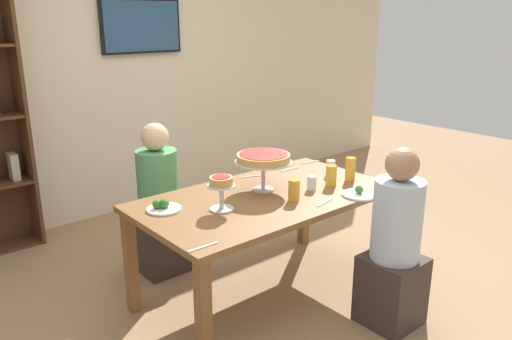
% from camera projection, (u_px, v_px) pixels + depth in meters
% --- Properties ---
extents(ground_plane, '(12.00, 12.00, 0.00)m').
position_uv_depth(ground_plane, '(265.00, 294.00, 3.53)').
color(ground_plane, '#9E7A56').
extents(rear_partition, '(8.00, 0.12, 2.80)m').
position_uv_depth(rear_partition, '(112.00, 69.00, 4.73)').
color(rear_partition, beige).
rests_on(rear_partition, ground_plane).
extents(dining_table, '(1.72, 0.94, 0.74)m').
position_uv_depth(dining_table, '(266.00, 207.00, 3.34)').
color(dining_table, brown).
rests_on(dining_table, ground_plane).
extents(television, '(0.81, 0.05, 0.50)m').
position_uv_depth(television, '(141.00, 26.00, 4.72)').
color(television, black).
extents(diner_far_left, '(0.34, 0.34, 1.15)m').
position_uv_depth(diner_far_left, '(159.00, 210.00, 3.74)').
color(diner_far_left, '#382D28').
rests_on(diner_far_left, ground_plane).
extents(diner_near_right, '(0.34, 0.34, 1.15)m').
position_uv_depth(diner_near_right, '(394.00, 251.00, 3.07)').
color(diner_near_right, '#382D28').
rests_on(diner_near_right, ground_plane).
extents(deep_dish_pizza_stand, '(0.39, 0.39, 0.26)m').
position_uv_depth(deep_dish_pizza_stand, '(263.00, 160.00, 3.35)').
color(deep_dish_pizza_stand, silver).
rests_on(deep_dish_pizza_stand, dining_table).
extents(personal_pizza_stand, '(0.17, 0.17, 0.22)m').
position_uv_depth(personal_pizza_stand, '(221.00, 187.00, 3.02)').
color(personal_pizza_stand, silver).
rests_on(personal_pizza_stand, dining_table).
extents(salad_plate_near_diner, '(0.22, 0.22, 0.07)m').
position_uv_depth(salad_plate_near_diner, '(359.00, 193.00, 3.30)').
color(salad_plate_near_diner, white).
rests_on(salad_plate_near_diner, dining_table).
extents(salad_plate_far_diner, '(0.21, 0.21, 0.07)m').
position_uv_depth(salad_plate_far_diner, '(163.00, 207.00, 3.05)').
color(salad_plate_far_diner, white).
rests_on(salad_plate_far_diner, dining_table).
extents(beer_glass_amber_tall, '(0.07, 0.07, 0.17)m').
position_uv_depth(beer_glass_amber_tall, '(350.00, 169.00, 3.59)').
color(beer_glass_amber_tall, gold).
rests_on(beer_glass_amber_tall, dining_table).
extents(beer_glass_amber_short, '(0.07, 0.07, 0.14)m').
position_uv_depth(beer_glass_amber_short, '(294.00, 190.00, 3.20)').
color(beer_glass_amber_short, gold).
rests_on(beer_glass_amber_short, dining_table).
extents(beer_glass_amber_spare, '(0.08, 0.08, 0.15)m').
position_uv_depth(beer_glass_amber_spare, '(331.00, 176.00, 3.48)').
color(beer_glass_amber_spare, gold).
rests_on(beer_glass_amber_spare, dining_table).
extents(water_glass_clear_near, '(0.06, 0.06, 0.10)m').
position_uv_depth(water_glass_clear_near, '(312.00, 183.00, 3.40)').
color(water_glass_clear_near, white).
rests_on(water_glass_clear_near, dining_table).
extents(water_glass_clear_far, '(0.07, 0.07, 0.11)m').
position_uv_depth(water_glass_clear_far, '(331.00, 168.00, 3.72)').
color(water_glass_clear_far, white).
rests_on(water_glass_clear_far, dining_table).
extents(cutlery_fork_near, '(0.18, 0.02, 0.00)m').
position_uv_depth(cutlery_fork_near, '(290.00, 169.00, 3.86)').
color(cutlery_fork_near, silver).
rests_on(cutlery_fork_near, dining_table).
extents(cutlery_knife_near, '(0.18, 0.06, 0.00)m').
position_uv_depth(cutlery_knife_near, '(325.00, 202.00, 3.18)').
color(cutlery_knife_near, silver).
rests_on(cutlery_knife_near, dining_table).
extents(cutlery_fork_far, '(0.18, 0.02, 0.00)m').
position_uv_depth(cutlery_fork_far, '(203.00, 247.00, 2.56)').
color(cutlery_fork_far, silver).
rests_on(cutlery_fork_far, dining_table).
extents(cutlery_knife_far, '(0.18, 0.04, 0.00)m').
position_uv_depth(cutlery_knife_far, '(310.00, 162.00, 4.06)').
color(cutlery_knife_far, silver).
rests_on(cutlery_knife_far, dining_table).
extents(cutlery_spare_fork, '(0.17, 0.08, 0.00)m').
position_uv_depth(cutlery_spare_fork, '(251.00, 176.00, 3.69)').
color(cutlery_spare_fork, silver).
rests_on(cutlery_spare_fork, dining_table).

